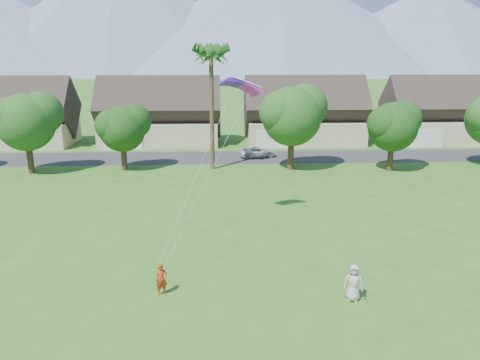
{
  "coord_description": "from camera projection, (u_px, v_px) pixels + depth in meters",
  "views": [
    {
      "loc": [
        -1.27,
        -18.5,
        11.54
      ],
      "look_at": [
        0.0,
        10.0,
        3.8
      ],
      "focal_mm": 35.0,
      "sensor_mm": 36.0,
      "label": 1
    }
  ],
  "objects": [
    {
      "name": "mountain_ridge",
      "position": [
        239.0,
        21.0,
        264.41
      ],
      "size": [
        540.0,
        240.0,
        70.0
      ],
      "color": "slate",
      "rests_on": "ground"
    },
    {
      "name": "parked_car",
      "position": [
        257.0,
        152.0,
        53.67
      ],
      "size": [
        4.52,
        2.75,
        1.17
      ],
      "primitive_type": "imported",
      "rotation": [
        0.0,
        0.0,
        1.77
      ],
      "color": "silver",
      "rests_on": "ground"
    },
    {
      "name": "street",
      "position": [
        231.0,
        157.0,
        53.69
      ],
      "size": [
        90.0,
        7.0,
        0.01
      ],
      "primitive_type": "cube",
      "color": "#2D2D30",
      "rests_on": "ground"
    },
    {
      "name": "fan_palm",
      "position": [
        211.0,
        51.0,
        45.21
      ],
      "size": [
        3.0,
        3.0,
        13.8
      ],
      "color": "#4C3D26",
      "rests_on": "ground"
    },
    {
      "name": "kite_flyer",
      "position": [
        161.0,
        280.0,
        22.93
      ],
      "size": [
        0.7,
        0.59,
        1.63
      ],
      "primitive_type": "imported",
      "rotation": [
        0.0,
        0.0,
        0.39
      ],
      "color": "#B83615",
      "rests_on": "ground"
    },
    {
      "name": "tree_row",
      "position": [
        221.0,
        123.0,
        46.5
      ],
      "size": [
        62.27,
        6.67,
        8.45
      ],
      "color": "#47301C",
      "rests_on": "ground"
    },
    {
      "name": "parafoil_kite",
      "position": [
        241.0,
        84.0,
        30.43
      ],
      "size": [
        3.05,
        1.5,
        0.5
      ],
      "rotation": [
        0.0,
        0.0,
        0.46
      ],
      "color": "#5618B8",
      "rests_on": "ground"
    },
    {
      "name": "watcher",
      "position": [
        354.0,
        283.0,
        22.37
      ],
      "size": [
        1.05,
        0.86,
        1.85
      ],
      "primitive_type": "imported",
      "rotation": [
        0.0,
        0.0,
        -0.34
      ],
      "color": "#BBBCB7",
      "rests_on": "ground"
    },
    {
      "name": "houses_row",
      "position": [
        233.0,
        117.0,
        61.48
      ],
      "size": [
        72.75,
        8.19,
        8.86
      ],
      "color": "beige",
      "rests_on": "ground"
    },
    {
      "name": "ground",
      "position": [
        250.0,
        320.0,
        20.91
      ],
      "size": [
        500.0,
        500.0,
        0.0
      ],
      "primitive_type": "plane",
      "color": "#2D6019",
      "rests_on": "ground"
    }
  ]
}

